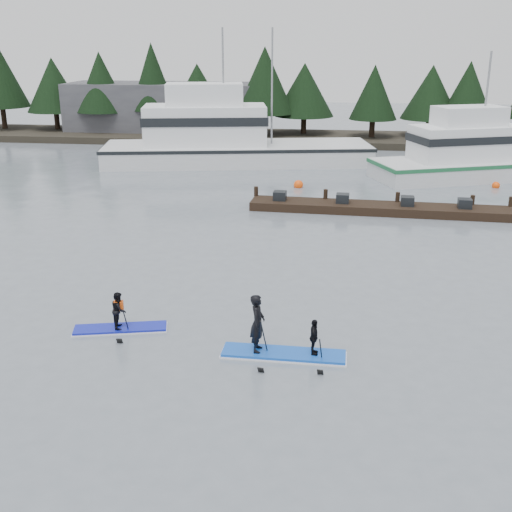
# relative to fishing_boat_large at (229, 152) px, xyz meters

# --- Properties ---
(ground) EXTENTS (160.00, 160.00, 0.00)m
(ground) POSITION_rel_fishing_boat_large_xyz_m (5.24, -30.67, -0.86)
(ground) COLOR slate
(ground) RESTS_ON ground
(far_shore) EXTENTS (70.00, 8.00, 0.60)m
(far_shore) POSITION_rel_fishing_boat_large_xyz_m (5.24, 11.33, -0.56)
(far_shore) COLOR #2D281E
(far_shore) RESTS_ON ground
(treeline) EXTENTS (60.00, 4.00, 8.00)m
(treeline) POSITION_rel_fishing_boat_large_xyz_m (5.24, 11.33, -0.86)
(treeline) COLOR black
(treeline) RESTS_ON ground
(waterfront_building) EXTENTS (18.00, 6.00, 5.00)m
(waterfront_building) POSITION_rel_fishing_boat_large_xyz_m (-8.76, 13.33, 1.64)
(waterfront_building) COLOR #4C4C51
(waterfront_building) RESTS_ON ground
(fishing_boat_large) EXTENTS (20.68, 9.19, 11.02)m
(fishing_boat_large) POSITION_rel_fishing_boat_large_xyz_m (0.00, 0.00, 0.00)
(fishing_boat_large) COLOR silver
(fishing_boat_large) RESTS_ON ground
(fishing_boat_medium) EXTENTS (16.60, 10.00, 9.32)m
(fishing_boat_medium) POSITION_rel_fishing_boat_large_xyz_m (18.13, -2.75, -0.18)
(fishing_boat_medium) COLOR silver
(fishing_boat_medium) RESTS_ON ground
(floating_dock) EXTENTS (14.22, 2.57, 0.47)m
(floating_dock) POSITION_rel_fishing_boat_large_xyz_m (10.58, -13.31, -0.62)
(floating_dock) COLOR black
(floating_dock) RESTS_ON ground
(buoy_b) EXTENTS (0.60, 0.60, 0.60)m
(buoy_b) POSITION_rel_fishing_boat_large_xyz_m (5.78, -7.62, -0.86)
(buoy_b) COLOR #FF4F0C
(buoy_b) RESTS_ON ground
(buoy_c) EXTENTS (0.49, 0.49, 0.49)m
(buoy_c) POSITION_rel_fishing_boat_large_xyz_m (18.35, -6.08, -0.86)
(buoy_c) COLOR #FF4F0C
(buoy_c) RESTS_ON ground
(paddleboard_solo) EXTENTS (3.10, 1.43, 1.82)m
(paddleboard_solo) POSITION_rel_fishing_boat_large_xyz_m (1.36, -29.55, -0.40)
(paddleboard_solo) COLOR #111BA6
(paddleboard_solo) RESTS_ON ground
(paddleboard_duo) EXTENTS (3.74, 1.17, 2.45)m
(paddleboard_duo) POSITION_rel_fishing_boat_large_xyz_m (6.65, -30.66, -0.24)
(paddleboard_duo) COLOR blue
(paddleboard_duo) RESTS_ON ground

